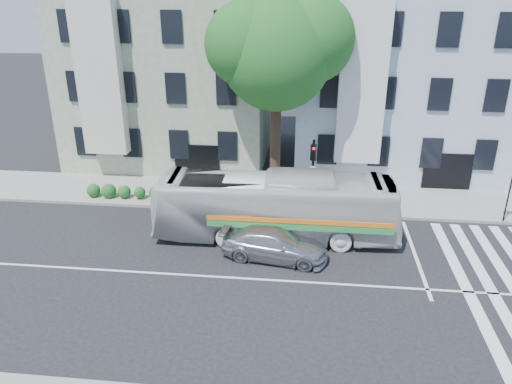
# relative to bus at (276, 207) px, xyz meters

# --- Properties ---
(ground) EXTENTS (120.00, 120.00, 0.00)m
(ground) POSITION_rel_bus_xyz_m (-0.40, -3.59, -1.52)
(ground) COLOR black
(ground) RESTS_ON ground
(sidewalk_far) EXTENTS (80.00, 4.00, 0.15)m
(sidewalk_far) POSITION_rel_bus_xyz_m (-0.40, 4.41, -1.44)
(sidewalk_far) COLOR gray
(sidewalk_far) RESTS_ON ground
(building_left) EXTENTS (12.00, 10.00, 11.00)m
(building_left) POSITION_rel_bus_xyz_m (-7.40, 11.41, 3.98)
(building_left) COLOR gray
(building_left) RESTS_ON ground
(building_right) EXTENTS (12.00, 10.00, 11.00)m
(building_right) POSITION_rel_bus_xyz_m (6.60, 11.41, 3.98)
(building_right) COLOR #A5B8C4
(building_right) RESTS_ON ground
(street_tree) EXTENTS (7.30, 5.90, 11.10)m
(street_tree) POSITION_rel_bus_xyz_m (-0.34, 5.15, 6.32)
(street_tree) COLOR #2D2116
(street_tree) RESTS_ON ground
(bus) EXTENTS (2.93, 10.96, 3.03)m
(bus) POSITION_rel_bus_xyz_m (0.00, 0.00, 0.00)
(bus) COLOR silver
(bus) RESTS_ON ground
(sedan) EXTENTS (2.45, 4.69, 1.30)m
(sedan) POSITION_rel_bus_xyz_m (0.11, -1.84, -0.87)
(sedan) COLOR #B3B4BA
(sedan) RESTS_ON ground
(hedge) EXTENTS (8.54, 1.48, 0.70)m
(hedge) POSITION_rel_bus_xyz_m (-5.73, 3.21, -1.02)
(hedge) COLOR #2A6420
(hedge) RESTS_ON sidewalk_far
(traffic_signal) EXTENTS (0.39, 0.52, 3.87)m
(traffic_signal) POSITION_rel_bus_xyz_m (1.60, 2.60, 0.98)
(traffic_signal) COLOR black
(traffic_signal) RESTS_ON ground
(far_sign_pole) EXTENTS (0.45, 0.18, 2.48)m
(far_sign_pole) POSITION_rel_bus_xyz_m (10.85, 2.55, 0.21)
(far_sign_pole) COLOR black
(far_sign_pole) RESTS_ON sidewalk_far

